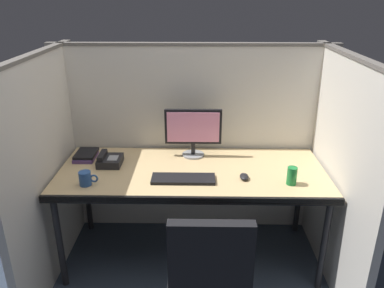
# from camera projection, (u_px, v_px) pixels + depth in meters

# --- Properties ---
(ground_plane) EXTENTS (8.00, 8.00, 0.00)m
(ground_plane) POSITION_uv_depth(u_px,v_px,m) (191.00, 281.00, 2.71)
(ground_plane) COLOR #2D3847
(cubicle_partition_rear) EXTENTS (2.21, 0.06, 1.57)m
(cubicle_partition_rear) POSITION_uv_depth(u_px,v_px,m) (193.00, 141.00, 3.11)
(cubicle_partition_rear) COLOR beige
(cubicle_partition_rear) RESTS_ON ground
(cubicle_partition_left) EXTENTS (0.06, 1.41, 1.57)m
(cubicle_partition_left) POSITION_uv_depth(u_px,v_px,m) (48.00, 169.00, 2.62)
(cubicle_partition_left) COLOR beige
(cubicle_partition_left) RESTS_ON ground
(cubicle_partition_right) EXTENTS (0.06, 1.41, 1.57)m
(cubicle_partition_right) POSITION_uv_depth(u_px,v_px,m) (337.00, 171.00, 2.59)
(cubicle_partition_right) COLOR beige
(cubicle_partition_right) RESTS_ON ground
(desk) EXTENTS (1.90, 0.80, 0.74)m
(desk) POSITION_uv_depth(u_px,v_px,m) (192.00, 177.00, 2.72)
(desk) COLOR tan
(desk) RESTS_ON ground
(monitor_center) EXTENTS (0.43, 0.17, 0.37)m
(monitor_center) POSITION_uv_depth(u_px,v_px,m) (193.00, 130.00, 2.87)
(monitor_center) COLOR gray
(monitor_center) RESTS_ON desk
(keyboard_main) EXTENTS (0.43, 0.15, 0.02)m
(keyboard_main) POSITION_uv_depth(u_px,v_px,m) (183.00, 179.00, 2.56)
(keyboard_main) COLOR black
(keyboard_main) RESTS_ON desk
(computer_mouse) EXTENTS (0.06, 0.10, 0.04)m
(computer_mouse) POSITION_uv_depth(u_px,v_px,m) (244.00, 177.00, 2.58)
(computer_mouse) COLOR black
(computer_mouse) RESTS_ON desk
(book_stack) EXTENTS (0.15, 0.23, 0.04)m
(book_stack) POSITION_uv_depth(u_px,v_px,m) (86.00, 155.00, 2.90)
(book_stack) COLOR #4C3366
(book_stack) RESTS_ON desk
(desk_phone) EXTENTS (0.17, 0.19, 0.09)m
(desk_phone) POSITION_uv_depth(u_px,v_px,m) (109.00, 160.00, 2.79)
(desk_phone) COLOR black
(desk_phone) RESTS_ON desk
(soda_can) EXTENTS (0.07, 0.07, 0.12)m
(soda_can) POSITION_uv_depth(u_px,v_px,m) (292.00, 176.00, 2.49)
(soda_can) COLOR #197233
(soda_can) RESTS_ON desk
(coffee_mug) EXTENTS (0.13, 0.08, 0.09)m
(coffee_mug) POSITION_uv_depth(u_px,v_px,m) (86.00, 178.00, 2.49)
(coffee_mug) COLOR #264C8C
(coffee_mug) RESTS_ON desk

